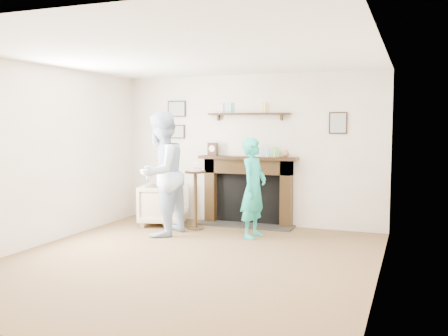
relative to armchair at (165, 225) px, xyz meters
The scene contains 6 objects.
ground 2.30m from the armchair, 55.55° to the right, with size 5.00×5.00×0.00m, color brown.
room_shell 2.41m from the armchair, 42.93° to the right, with size 4.54×5.02×2.52m.
armchair is the anchor object (origin of this frame).
man 0.78m from the armchair, 65.82° to the right, with size 0.91×0.71×1.87m, color #AAC1D5.
woman 1.71m from the armchair, 12.21° to the right, with size 0.54×0.35×1.48m, color teal.
pedestal_table 0.92m from the armchair, 11.04° to the right, with size 0.33×0.33×1.07m.
Camera 1 is at (2.59, -5.44, 1.68)m, focal length 40.00 mm.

